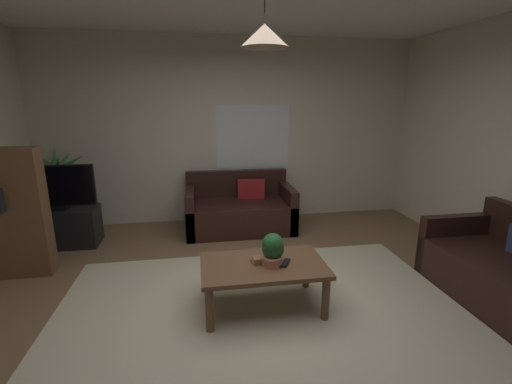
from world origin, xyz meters
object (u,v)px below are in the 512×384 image
at_px(couch_under_window, 240,211).
at_px(potted_plant_on_table, 273,248).
at_px(couch_right_side, 508,273).
at_px(book_on_table_0, 259,261).
at_px(book_on_table_1, 259,259).
at_px(potted_palm_corner, 59,195).
at_px(pendant_lamp, 265,36).
at_px(remote_on_table_1, 286,263).
at_px(remote_on_table_0, 277,263).
at_px(tv, 56,187).
at_px(coffee_table, 263,270).
at_px(tv_stand, 62,227).
at_px(bookshelf_corner, 10,213).

distance_m(couch_under_window, potted_plant_on_table, 2.13).
distance_m(couch_right_side, book_on_table_0, 2.37).
height_order(book_on_table_1, potted_palm_corner, potted_palm_corner).
bearing_deg(pendant_lamp, remote_on_table_1, -12.07).
bearing_deg(remote_on_table_0, tv, 143.21).
xyz_separation_m(couch_right_side, remote_on_table_0, (-2.20, 0.22, 0.17)).
relative_size(coffee_table, tv_stand, 1.24).
bearing_deg(potted_plant_on_table, book_on_table_1, 157.26).
bearing_deg(remote_on_table_0, pendant_lamp, 161.94).
height_order(book_on_table_1, tv_stand, tv_stand).
xyz_separation_m(remote_on_table_1, pendant_lamp, (-0.20, 0.04, 1.89)).
bearing_deg(couch_right_side, tv_stand, -114.29).
distance_m(potted_palm_corner, bookshelf_corner, 1.22).
xyz_separation_m(tv_stand, tv, (0.00, -0.02, 0.55)).
height_order(couch_right_side, potted_plant_on_table, couch_right_side).
distance_m(book_on_table_1, remote_on_table_1, 0.24).
xyz_separation_m(potted_plant_on_table, potted_palm_corner, (-2.55, 2.29, -0.01)).
bearing_deg(couch_under_window, couch_right_side, -45.79).
bearing_deg(potted_plant_on_table, tv, 142.60).
height_order(coffee_table, remote_on_table_1, remote_on_table_1).
bearing_deg(pendant_lamp, bookshelf_corner, 157.43).
distance_m(book_on_table_0, tv_stand, 2.94).
relative_size(potted_palm_corner, bookshelf_corner, 0.89).
bearing_deg(book_on_table_0, potted_palm_corner, 137.48).
height_order(book_on_table_0, pendant_lamp, pendant_lamp).
bearing_deg(couch_right_side, book_on_table_1, -96.75).
xyz_separation_m(book_on_table_0, potted_plant_on_table, (0.11, -0.05, 0.14)).
distance_m(coffee_table, pendant_lamp, 1.97).
bearing_deg(remote_on_table_0, remote_on_table_1, -1.89).
distance_m(potted_plant_on_table, tv_stand, 3.07).
bearing_deg(couch_under_window, tv_stand, -174.09).
xyz_separation_m(couch_right_side, tv, (-4.65, 2.08, 0.53)).
bearing_deg(potted_palm_corner, bookshelf_corner, -92.27).
xyz_separation_m(couch_right_side, coffee_table, (-2.32, 0.26, 0.10)).
bearing_deg(coffee_table, bookshelf_corner, 157.43).
bearing_deg(book_on_table_1, tv, 142.00).
height_order(remote_on_table_1, potted_plant_on_table, potted_plant_on_table).
bearing_deg(couch_under_window, book_on_table_1, -91.89).
relative_size(couch_right_side, book_on_table_0, 10.09).
bearing_deg(book_on_table_1, couch_right_side, -6.75).
bearing_deg(tv, remote_on_table_1, -36.32).
bearing_deg(remote_on_table_1, potted_palm_corner, 167.26).
height_order(coffee_table, potted_palm_corner, potted_palm_corner).
bearing_deg(pendant_lamp, tv_stand, 141.76).
relative_size(couch_under_window, remote_on_table_1, 9.66).
bearing_deg(potted_plant_on_table, remote_on_table_1, -7.11).
distance_m(coffee_table, bookshelf_corner, 2.75).
height_order(couch_under_window, coffee_table, couch_under_window).
xyz_separation_m(book_on_table_0, bookshelf_corner, (-2.48, 1.02, 0.26)).
relative_size(couch_under_window, tv, 1.64).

